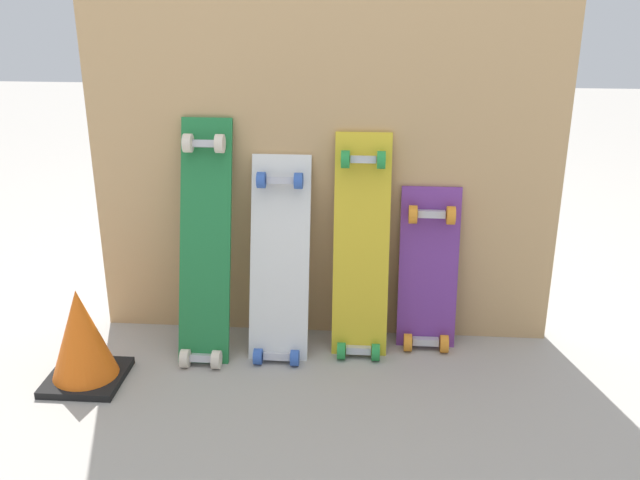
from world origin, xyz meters
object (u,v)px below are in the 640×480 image
skateboard_purple (428,278)px  traffic_cone (81,337)px  skateboard_white (279,268)px  skateboard_green (205,251)px  skateboard_yellow (361,256)px

skateboard_purple → traffic_cone: (-1.13, -0.35, -0.10)m
skateboard_purple → traffic_cone: bearing=-162.8°
skateboard_white → skateboard_purple: skateboard_white is taller
skateboard_green → skateboard_yellow: bearing=5.7°
skateboard_white → traffic_cone: 0.68m
skateboard_yellow → traffic_cone: (-0.89, -0.31, -0.19)m
skateboard_green → skateboard_purple: 0.78m
skateboard_white → skateboard_green: bearing=-175.3°
skateboard_purple → traffic_cone: size_ratio=1.95×
skateboard_green → skateboard_white: skateboard_green is taller
skateboard_purple → skateboard_green: bearing=-173.2°
skateboard_yellow → traffic_cone: bearing=-160.8°
skateboard_green → skateboard_white: (0.25, 0.02, -0.06)m
skateboard_green → skateboard_yellow: (0.53, 0.05, -0.02)m
skateboard_white → skateboard_purple: 0.52m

